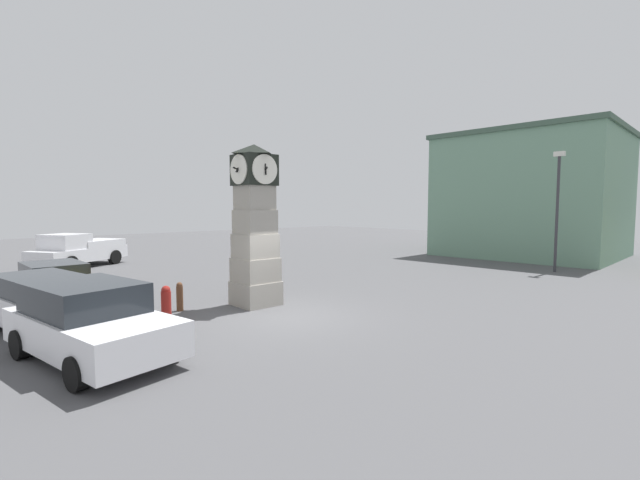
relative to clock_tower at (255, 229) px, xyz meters
name	(u,v)px	position (x,y,z in m)	size (l,w,h in m)	color
ground_plane	(286,317)	(1.91, -0.22, -2.54)	(87.54, 87.54, 0.00)	#4C4C4F
clock_tower	(255,229)	(0.00, 0.00, 0.00)	(1.46, 1.59, 5.31)	#9F9A90
bollard_near_tower	(91,333)	(1.64, -5.44, -2.04)	(0.31, 0.31, 0.98)	#333338
bollard_mid_row	(126,320)	(0.78, -4.42, -2.10)	(0.27, 0.27, 0.87)	#333338
bollard_far_row	(166,303)	(-0.02, -3.05, -2.02)	(0.28, 0.28, 1.02)	maroon
bollard_end_row	(180,296)	(-0.90, -2.25, -2.08)	(0.21, 0.21, 0.91)	brown
car_navy_sedan	(56,284)	(-4.17, -4.98, -1.80)	(4.06, 1.99, 1.44)	gold
car_near_tower	(43,303)	(-1.16, -5.86, -1.78)	(4.58, 2.50, 1.49)	silver
car_by_building	(91,321)	(1.92, -5.50, -1.72)	(4.61, 2.72, 1.64)	silver
pickup_truck	(79,250)	(-14.18, -2.00, -1.61)	(4.35, 5.37, 1.85)	silver
street_lamp_near_road	(536,210)	(2.02, 18.01, 0.59)	(0.50, 0.24, 5.30)	slate
street_lamp_far_side	(557,202)	(4.09, 15.29, 0.96)	(0.50, 0.24, 6.02)	#333338
warehouse_blue_far	(532,196)	(0.14, 22.25, 1.51)	(10.92, 10.44, 8.08)	gray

